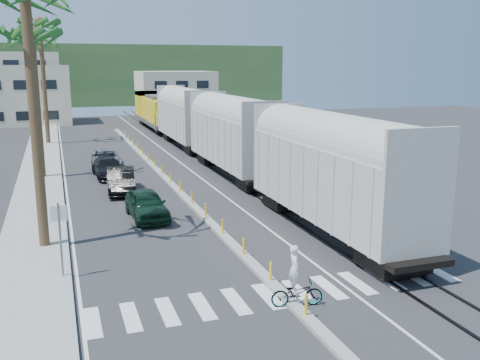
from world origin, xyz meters
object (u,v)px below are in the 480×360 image
object	(u,v)px
car_second	(121,180)
cyclist	(296,287)
car_lead	(147,204)
street_sign	(60,230)

from	to	relation	value
car_second	cyclist	xyz separation A→B (m)	(3.60, -18.75, -0.10)
car_lead	car_second	world-z (taller)	car_second
car_lead	cyclist	size ratio (longest dim) A/B	2.11
cyclist	car_second	bearing A→B (deg)	20.96
car_second	cyclist	bearing A→B (deg)	-74.71
street_sign	car_second	distance (m)	14.30
street_sign	cyclist	distance (m)	9.04
car_lead	cyclist	distance (m)	12.63
street_sign	cyclist	world-z (taller)	street_sign
car_lead	street_sign	bearing A→B (deg)	-124.05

